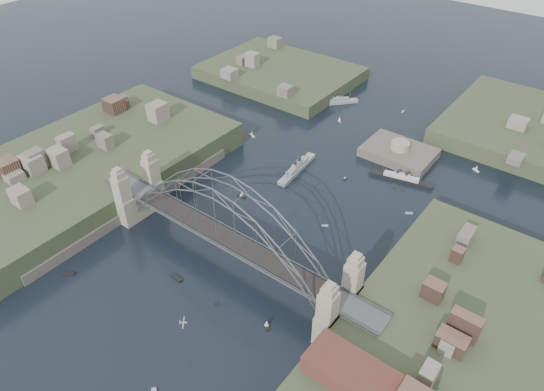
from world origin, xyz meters
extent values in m
plane|color=black|center=(0.00, 0.00, 0.00)|extent=(500.00, 500.00, 0.00)
cube|color=#4D4D50|center=(0.00, 0.00, 8.00)|extent=(84.00, 6.00, 0.70)
cube|color=#4E535A|center=(0.00, -3.00, 8.55)|extent=(84.00, 0.25, 0.50)
cube|color=#4E535A|center=(0.00, 3.00, 8.55)|extent=(84.00, 0.25, 0.50)
cube|color=black|center=(0.00, 0.00, 8.55)|extent=(55.20, 5.20, 0.35)
cube|color=gray|center=(-31.50, -5.00, 8.85)|extent=(3.40, 3.40, 17.70)
cube|color=gray|center=(-31.50, 5.00, 8.85)|extent=(3.40, 3.40, 17.70)
cube|color=gray|center=(31.50, -5.00, 8.85)|extent=(3.40, 3.40, 17.70)
cube|color=gray|center=(31.50, 5.00, 8.85)|extent=(3.40, 3.40, 17.70)
cube|color=gray|center=(-31.50, 0.00, 4.00)|extent=(4.08, 13.80, 8.00)
cube|color=gray|center=(31.50, 0.00, 4.00)|extent=(4.08, 13.80, 8.00)
cube|color=#374329|center=(-58.00, 0.00, 2.00)|extent=(50.00, 90.00, 12.00)
cube|color=#544C43|center=(-35.50, 0.00, 1.00)|extent=(6.00, 70.00, 4.00)
cube|color=#374329|center=(58.00, 0.00, 2.00)|extent=(50.00, 90.00, 12.00)
cube|color=#544C43|center=(35.50, 0.00, 1.00)|extent=(6.00, 70.00, 4.00)
cube|color=#374329|center=(-55.00, 95.00, 0.50)|extent=(60.00, 45.00, 9.00)
cube|color=#544C43|center=(12.00, 70.00, -0.50)|extent=(22.00, 16.00, 7.00)
cylinder|color=gray|center=(12.00, 70.00, 4.20)|extent=(6.00, 6.00, 2.40)
cube|color=#592D26|center=(44.00, -14.00, 10.00)|extent=(20.00, 8.00, 4.00)
cube|color=#99A0A1|center=(-9.41, 43.07, 0.43)|extent=(4.50, 19.72, 1.74)
cube|color=#99A0A1|center=(-9.41, 43.07, 1.74)|extent=(2.99, 10.90, 1.30)
cube|color=#99A0A1|center=(-9.41, 43.07, 2.72)|extent=(1.90, 5.01, 0.87)
cylinder|color=black|center=(-9.28, 41.71, 3.48)|extent=(0.94, 0.94, 1.74)
cylinder|color=black|center=(-9.55, 44.43, 3.48)|extent=(0.94, 0.94, 1.74)
cylinder|color=#4E535A|center=(-8.84, 37.23, 3.26)|extent=(0.17, 0.17, 4.35)
cylinder|color=#4E535A|center=(-9.98, 48.91, 3.26)|extent=(0.17, 0.17, 4.35)
cube|color=#99A0A1|center=(-23.50, 90.06, 0.40)|extent=(12.32, 13.53, 1.61)
cube|color=#99A0A1|center=(-23.50, 90.06, 1.61)|extent=(7.11, 7.73, 1.21)
cube|color=#99A0A1|center=(-23.50, 90.06, 2.52)|extent=(3.58, 3.82, 0.80)
cylinder|color=black|center=(-24.24, 89.22, 3.22)|extent=(0.80, 0.80, 1.61)
cylinder|color=black|center=(-22.75, 90.91, 3.22)|extent=(0.80, 0.80, 1.61)
cylinder|color=#4E535A|center=(-26.70, 86.44, 3.02)|extent=(0.16, 0.16, 4.02)
cylinder|color=#4E535A|center=(-20.30, 93.68, 3.02)|extent=(0.16, 0.16, 4.02)
cube|color=black|center=(18.64, 58.09, 0.35)|extent=(19.40, 6.76, 1.40)
cube|color=silver|center=(18.64, 58.09, 1.40)|extent=(10.79, 4.23, 1.05)
cube|color=silver|center=(18.64, 58.09, 2.19)|extent=(5.02, 2.46, 0.70)
cylinder|color=black|center=(17.33, 57.79, 2.81)|extent=(0.95, 0.95, 1.40)
cylinder|color=black|center=(19.96, 58.38, 2.81)|extent=(0.95, 0.95, 1.40)
cylinder|color=#4E535A|center=(12.99, 56.83, 2.63)|extent=(0.14, 0.14, 3.51)
cylinder|color=#4E535A|center=(24.29, 59.34, 2.63)|extent=(0.14, 0.14, 3.51)
cube|color=#A5A7AC|center=(8.95, -22.89, 6.83)|extent=(1.28, 1.12, 0.25)
cube|color=#A5A7AC|center=(8.95, -22.89, 6.88)|extent=(2.03, 2.39, 0.05)
cube|color=#A5A7AC|center=(8.39, -23.35, 6.97)|extent=(0.68, 0.79, 0.32)
cube|color=silver|center=(-14.50, 22.42, 0.15)|extent=(2.61, 1.10, 0.45)
cylinder|color=#4E535A|center=(-14.50, 22.42, 1.20)|extent=(0.08, 0.08, 2.20)
cone|color=silver|center=(-14.50, 22.42, 1.20)|extent=(1.34, 1.13, 1.92)
cube|color=silver|center=(11.75, 26.17, 0.15)|extent=(1.73, 1.57, 0.45)
cube|color=silver|center=(-6.16, -11.38, 0.15)|extent=(3.33, 1.25, 0.45)
cube|color=silver|center=(27.44, 44.97, 0.15)|extent=(2.07, 1.74, 0.45)
cube|color=silver|center=(-33.98, 50.80, 0.15)|extent=(3.24, 2.24, 0.45)
cylinder|color=#4E535A|center=(-33.98, 50.80, 1.20)|extent=(0.08, 0.08, 2.20)
cone|color=silver|center=(-33.98, 50.80, 1.20)|extent=(1.55, 1.43, 1.92)
cube|color=silver|center=(4.82, 48.39, 0.15)|extent=(0.54, 1.40, 0.45)
cube|color=silver|center=(4.82, 48.39, 0.55)|extent=(0.44, 0.85, 0.40)
cylinder|color=black|center=(4.82, 48.39, 1.00)|extent=(0.16, 0.16, 0.70)
cube|color=silver|center=(-15.28, 78.09, 0.15)|extent=(1.66, 1.71, 0.45)
cylinder|color=#4E535A|center=(-15.28, 78.09, 1.20)|extent=(0.08, 0.08, 2.20)
cone|color=silver|center=(-15.28, 78.09, 1.20)|extent=(1.58, 1.59, 1.92)
cube|color=silver|center=(34.36, 15.18, 0.15)|extent=(1.85, 2.38, 0.45)
cylinder|color=#4E535A|center=(34.36, 15.18, 1.20)|extent=(0.08, 0.08, 2.20)
cone|color=silver|center=(34.36, 15.18, 1.20)|extent=(1.50, 1.58, 1.92)
cube|color=silver|center=(-27.68, -26.52, 0.15)|extent=(2.73, 2.55, 0.45)
cube|color=silver|center=(-0.23, 99.19, 0.15)|extent=(0.65, 1.66, 0.45)
cube|color=silver|center=(-0.23, 99.19, 0.55)|extent=(0.52, 1.00, 0.40)
cylinder|color=black|center=(-0.23, 99.19, 1.00)|extent=(0.16, 0.16, 0.70)
cube|color=silver|center=(-40.94, 35.27, 0.15)|extent=(1.92, 2.54, 0.45)
cylinder|color=#4E535A|center=(-40.94, 35.27, 1.20)|extent=(0.08, 0.08, 2.20)
cone|color=silver|center=(-40.94, 35.27, 1.20)|extent=(1.48, 1.57, 1.92)
cube|color=silver|center=(19.60, -9.29, 0.15)|extent=(2.35, 2.14, 0.45)
cylinder|color=#4E535A|center=(19.60, -9.29, 1.20)|extent=(0.08, 0.08, 2.20)
cone|color=silver|center=(19.60, -9.29, 1.20)|extent=(1.59, 1.56, 1.92)
cube|color=silver|center=(34.95, 77.26, 0.15)|extent=(2.41, 1.77, 0.45)
cylinder|color=#4E535A|center=(34.95, 77.26, 1.20)|extent=(0.08, 0.08, 2.20)
cone|color=silver|center=(34.95, 77.26, 1.20)|extent=(1.56, 1.46, 1.92)
camera|label=1|loc=(60.89, -61.16, 86.99)|focal=32.21mm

